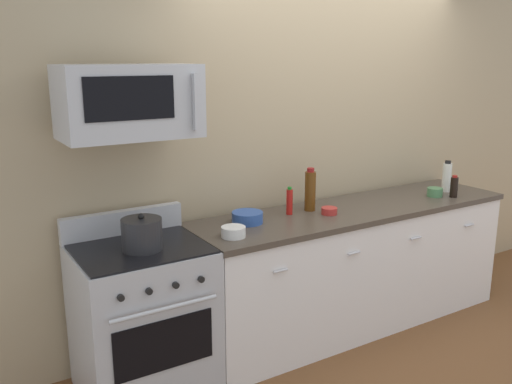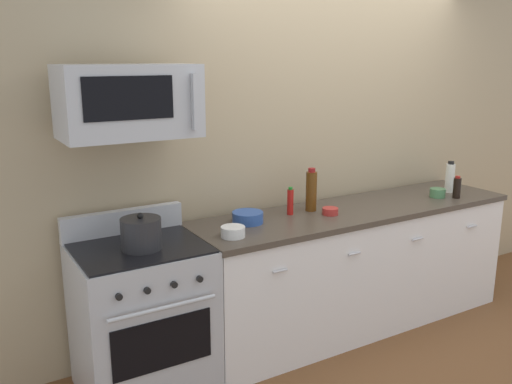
% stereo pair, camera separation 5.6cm
% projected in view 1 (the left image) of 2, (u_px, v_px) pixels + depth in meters
% --- Properties ---
extents(ground_plane, '(6.77, 6.77, 0.00)m').
position_uv_depth(ground_plane, '(351.00, 322.00, 4.22)').
color(ground_plane, brown).
extents(back_wall, '(5.64, 0.10, 2.70)m').
position_uv_depth(back_wall, '(323.00, 142.00, 4.23)').
color(back_wall, tan).
rests_on(back_wall, ground_plane).
extents(counter_unit, '(2.55, 0.66, 0.92)m').
position_uv_depth(counter_unit, '(353.00, 266.00, 4.11)').
color(counter_unit, white).
rests_on(counter_unit, ground_plane).
extents(range_oven, '(0.76, 0.69, 1.07)m').
position_uv_depth(range_oven, '(143.00, 318.00, 3.27)').
color(range_oven, '#B7BABF').
rests_on(range_oven, ground_plane).
extents(microwave, '(0.74, 0.44, 0.40)m').
position_uv_depth(microwave, '(129.00, 101.00, 3.00)').
color(microwave, '#B7BABF').
extents(bottle_soy_sauce_dark, '(0.06, 0.06, 0.17)m').
position_uv_depth(bottle_soy_sauce_dark, '(454.00, 187.00, 4.26)').
color(bottle_soy_sauce_dark, black).
rests_on(bottle_soy_sauce_dark, countertop_slab).
extents(bottle_hot_sauce_red, '(0.04, 0.04, 0.20)m').
position_uv_depth(bottle_hot_sauce_red, '(289.00, 201.00, 3.80)').
color(bottle_hot_sauce_red, '#B21914').
rests_on(bottle_hot_sauce_red, countertop_slab).
extents(bottle_vinegar_white, '(0.07, 0.07, 0.26)m').
position_uv_depth(bottle_vinegar_white, '(447.00, 177.00, 4.44)').
color(bottle_vinegar_white, silver).
rests_on(bottle_vinegar_white, countertop_slab).
extents(bottle_wine_amber, '(0.08, 0.08, 0.31)m').
position_uv_depth(bottle_wine_amber, '(310.00, 190.00, 3.88)').
color(bottle_wine_amber, '#59330F').
rests_on(bottle_wine_amber, countertop_slab).
extents(bowl_white_ceramic, '(0.15, 0.15, 0.06)m').
position_uv_depth(bowl_white_ceramic, '(233.00, 232.00, 3.33)').
color(bowl_white_ceramic, white).
rests_on(bowl_white_ceramic, countertop_slab).
extents(bowl_blue_mixing, '(0.21, 0.21, 0.07)m').
position_uv_depth(bowl_blue_mixing, '(247.00, 217.00, 3.61)').
color(bowl_blue_mixing, '#2D519E').
rests_on(bowl_blue_mixing, countertop_slab).
extents(bowl_red_small, '(0.11, 0.11, 0.05)m').
position_uv_depth(bowl_red_small, '(329.00, 211.00, 3.81)').
color(bowl_red_small, '#B72D28').
rests_on(bowl_red_small, countertop_slab).
extents(bowl_green_glaze, '(0.12, 0.12, 0.07)m').
position_uv_depth(bowl_green_glaze, '(435.00, 192.00, 4.30)').
color(bowl_green_glaze, '#477A4C').
rests_on(bowl_green_glaze, countertop_slab).
extents(stockpot, '(0.23, 0.23, 0.21)m').
position_uv_depth(stockpot, '(142.00, 234.00, 3.09)').
color(stockpot, '#262628').
rests_on(stockpot, range_oven).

